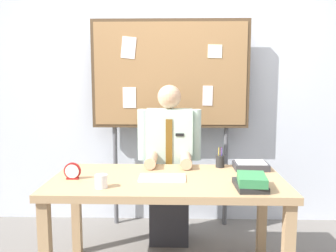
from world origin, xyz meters
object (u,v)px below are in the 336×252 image
(bulletin_board, at_px, (170,77))
(pen_holder, at_px, (220,161))
(desk, at_px, (167,190))
(desk_clock, at_px, (72,172))
(person, at_px, (169,170))
(open_notebook, at_px, (162,178))
(paper_tray, at_px, (251,166))
(book_stack, at_px, (251,182))
(coffee_mug, at_px, (101,181))

(bulletin_board, distance_m, pen_holder, 1.01)
(desk, xyz_separation_m, desk_clock, (-0.67, -0.05, 0.14))
(person, height_order, open_notebook, person)
(pen_holder, bearing_deg, paper_tray, -12.59)
(bulletin_board, relative_size, open_notebook, 6.14)
(desk, bearing_deg, bulletin_board, 90.01)
(book_stack, bearing_deg, pen_holder, 103.36)
(bulletin_board, xyz_separation_m, pen_holder, (0.41, -0.63, -0.67))
(person, distance_m, desk_clock, 0.94)
(bulletin_board, height_order, pen_holder, bulletin_board)
(book_stack, bearing_deg, coffee_mug, -179.57)
(bulletin_board, xyz_separation_m, coffee_mug, (-0.42, -1.20, -0.67))
(desk, xyz_separation_m, open_notebook, (-0.03, -0.02, 0.09))
(open_notebook, bearing_deg, paper_tray, 23.39)
(book_stack, relative_size, open_notebook, 0.88)
(bulletin_board, distance_m, book_stack, 1.48)
(desk, bearing_deg, paper_tray, 23.01)
(coffee_mug, bearing_deg, desk_clock, 141.53)
(person, distance_m, bulletin_board, 0.89)
(desk, distance_m, coffee_mug, 0.50)
(person, relative_size, bulletin_board, 0.70)
(desk, xyz_separation_m, person, (0.00, 0.60, -0.01))
(paper_tray, bearing_deg, coffee_mug, -154.15)
(desk_clock, distance_m, pen_holder, 1.14)
(open_notebook, bearing_deg, person, 86.81)
(bulletin_board, xyz_separation_m, book_stack, (0.55, -1.20, -0.67))
(desk, distance_m, desk_clock, 0.68)
(bulletin_board, bearing_deg, book_stack, -65.46)
(desk, relative_size, coffee_mug, 18.92)
(desk_clock, bearing_deg, pen_holder, 19.14)
(book_stack, relative_size, pen_holder, 1.81)
(desk_clock, bearing_deg, desk, 4.13)
(book_stack, height_order, desk_clock, desk_clock)
(book_stack, bearing_deg, paper_tray, 78.92)
(desk_clock, distance_m, paper_tray, 1.35)
(coffee_mug, height_order, paper_tray, coffee_mug)
(book_stack, distance_m, pen_holder, 0.58)
(book_stack, height_order, open_notebook, book_stack)
(person, xyz_separation_m, coffee_mug, (-0.42, -0.84, 0.14))
(person, height_order, bulletin_board, bulletin_board)
(open_notebook, bearing_deg, pen_holder, 37.77)
(coffee_mug, xyz_separation_m, paper_tray, (1.07, 0.52, -0.02))
(desk, relative_size, desk_clock, 13.98)
(open_notebook, bearing_deg, desk_clock, -177.45)
(bulletin_board, bearing_deg, person, -89.97)
(person, xyz_separation_m, book_stack, (0.55, -0.84, 0.14))
(coffee_mug, distance_m, paper_tray, 1.19)
(bulletin_board, distance_m, paper_tray, 1.17)
(open_notebook, relative_size, desk_clock, 2.77)
(person, bearing_deg, pen_holder, -33.72)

